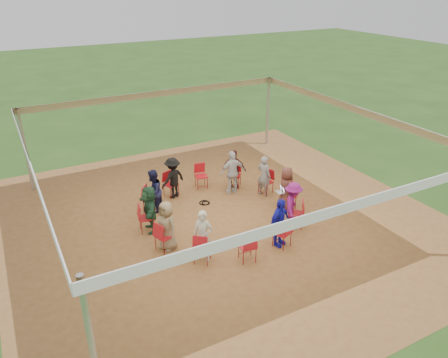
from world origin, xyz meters
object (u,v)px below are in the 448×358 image
chair_11 (296,214)px  person_seated_8 (279,223)px  chair_8 (202,247)px  person_seated_9 (293,205)px  chair_1 (266,182)px  person_seated_5 (150,209)px  chair_9 (247,246)px  chair_7 (164,236)px  chair_2 (235,176)px  laptop (281,190)px  person_seated_6 (167,226)px  chair_10 (282,233)px  person_seated_3 (173,178)px  chair_4 (171,184)px  cable_coil (205,203)px  chair_0 (289,195)px  person_seated_1 (264,176)px  person_seated_2 (234,170)px  person_seated_7 (203,236)px  person_seated_0 (286,188)px  standing_person (232,173)px  chair_5 (150,199)px  person_seated_4 (153,191)px  chair_3 (201,176)px  chair_6 (146,218)px

chair_11 → person_seated_8: bearing=159.4°
chair_8 → person_seated_9: bearing=46.5°
chair_1 → person_seated_9: size_ratio=0.62×
person_seated_5 → chair_9: bearing=43.5°
chair_7 → chair_2: bearing=105.0°
chair_8 → laptop: size_ratio=2.68×
chair_8 → person_seated_6: size_ratio=0.62×
chair_7 → chair_10: (3.00, -1.40, 0.00)m
chair_2 → person_seated_3: bearing=32.6°
chair_4 → cable_coil: (0.79, -1.05, -0.43)m
person_seated_9 → chair_2: bearing=43.5°
person_seated_3 → chair_4: bearing=-90.0°
chair_0 → chair_1: bearing=15.0°
chair_9 → person_seated_9: size_ratio=0.62×
person_seated_1 → person_seated_2: same height
person_seated_2 → person_seated_5: 3.84m
chair_1 → chair_11: bearing=150.0°
chair_1 → chair_10: same height
chair_8 → person_seated_7: size_ratio=0.62×
chair_9 → person_seated_3: 4.41m
person_seated_0 → chair_11: bearing=170.6°
chair_0 → chair_10: 2.34m
chair_0 → standing_person: size_ratio=0.57×
chair_10 → person_seated_6: (-2.88, 1.45, 0.29)m
person_seated_8 → cable_coil: bearing=83.4°
chair_9 → chair_11: size_ratio=1.00×
person_seated_9 → person_seated_7: bearing=135.0°
person_seated_1 → person_seated_7: 4.29m
person_seated_1 → person_seated_7: bearing=105.0°
chair_5 → person_seated_0: (3.97, -1.90, 0.29)m
chair_10 → chair_11: bearing=15.0°
person_seated_6 → chair_7: bearing=-90.0°
person_seated_4 → person_seated_9: (3.39, -2.86, 0.00)m
chair_7 → person_seated_3: 3.24m
chair_7 → person_seated_7: bearing=20.6°
chair_5 → cable_coil: (1.78, -0.36, -0.43)m
person_seated_3 → person_seated_1: bearing=135.0°
chair_3 → person_seated_4: person_seated_4 is taller
chair_1 → person_seated_2: size_ratio=0.62×
laptop → chair_4: bearing=57.8°
chair_11 → person_seated_6: 3.96m
chair_0 → person_seated_6: bearing=104.6°
person_seated_4 → person_seated_0: bearing=105.0°
chair_6 → person_seated_6: 1.22m
chair_0 → cable_coil: 2.82m
chair_10 → person_seated_7: 2.30m
chair_8 → chair_11: 3.31m
chair_1 → chair_3: 2.34m
chair_5 → standing_person: 3.01m
person_seated_4 → person_seated_7: same height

